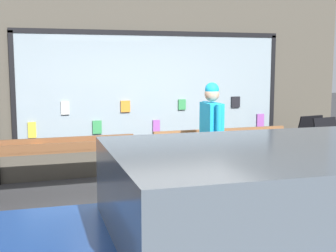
# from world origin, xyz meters

# --- Properties ---
(ground_plane) EXTENTS (40.00, 40.00, 0.00)m
(ground_plane) POSITION_xyz_m (0.00, 0.00, 0.00)
(ground_plane) COLOR #38383A
(shopfront_facade) EXTENTS (8.39, 0.29, 3.40)m
(shopfront_facade) POSITION_xyz_m (-0.01, 2.39, 1.68)
(shopfront_facade) COLOR #4C473D
(shopfront_facade) RESTS_ON ground_plane
(display_table_left) EXTENTS (2.37, 0.59, 0.87)m
(display_table_left) POSITION_xyz_m (-1.36, 1.15, 0.69)
(display_table_left) COLOR brown
(display_table_left) RESTS_ON ground_plane
(display_table_right) EXTENTS (2.37, 0.69, 0.88)m
(display_table_right) POSITION_xyz_m (1.35, 1.15, 0.70)
(display_table_right) COLOR brown
(display_table_right) RESTS_ON ground_plane
(person_browsing) EXTENTS (0.24, 0.67, 1.68)m
(person_browsing) POSITION_xyz_m (0.85, 0.69, 0.99)
(person_browsing) COLOR #4C382D
(person_browsing) RESTS_ON ground_plane
(small_dog) EXTENTS (0.31, 0.60, 0.40)m
(small_dog) POSITION_xyz_m (1.31, 0.46, 0.27)
(small_dog) COLOR #99724C
(small_dog) RESTS_ON ground_plane
(sandwich_board_sign) EXTENTS (0.65, 0.92, 1.02)m
(sandwich_board_sign) POSITION_xyz_m (3.16, 1.30, 0.52)
(sandwich_board_sign) COLOR black
(sandwich_board_sign) RESTS_ON ground_plane
(parked_car) EXTENTS (4.31, 2.12, 1.41)m
(parked_car) POSITION_xyz_m (-0.18, -2.92, 0.74)
(parked_car) COLOR navy
(parked_car) RESTS_ON ground_plane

